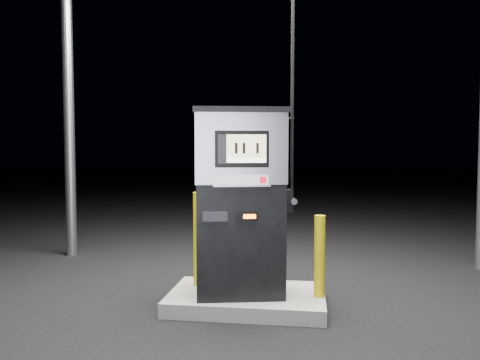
# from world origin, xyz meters

# --- Properties ---
(ground) EXTENTS (80.00, 80.00, 0.00)m
(ground) POSITION_xyz_m (0.00, 0.00, 0.00)
(ground) COLOR black
(ground) RESTS_ON ground
(pump_island) EXTENTS (1.60, 1.00, 0.15)m
(pump_island) POSITION_xyz_m (0.00, 0.00, 0.07)
(pump_island) COLOR gray
(pump_island) RESTS_ON ground
(fuel_dispenser) EXTENTS (1.09, 0.74, 3.91)m
(fuel_dispenser) POSITION_xyz_m (-0.05, -0.10, 1.12)
(fuel_dispenser) COLOR black
(fuel_dispenser) RESTS_ON pump_island
(bollard_left) EXTENTS (0.18, 0.18, 1.02)m
(bollard_left) POSITION_xyz_m (-0.55, 0.20, 0.66)
(bollard_left) COLOR #C4B00A
(bollard_left) RESTS_ON pump_island
(bollard_right) EXTENTS (0.13, 0.13, 0.82)m
(bollard_right) POSITION_xyz_m (0.74, -0.05, 0.56)
(bollard_right) COLOR #C4B00A
(bollard_right) RESTS_ON pump_island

